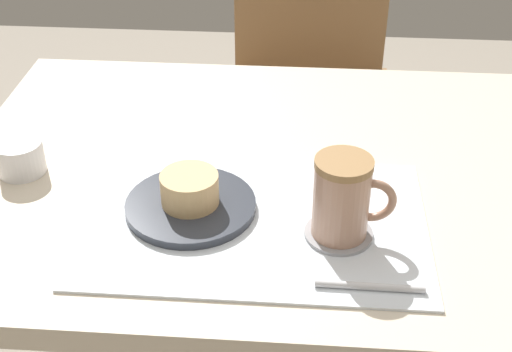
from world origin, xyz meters
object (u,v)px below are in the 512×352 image
at_px(pastry, 188,189).
at_px(coffee_mug, 342,197).
at_px(dining_table, 298,215).
at_px(sugar_bowl, 19,157).
at_px(pastry_plate, 189,206).
at_px(wooden_chair, 309,83).

relative_size(pastry, coffee_mug, 0.71).
bearing_deg(dining_table, sugar_bowl, -174.35).
bearing_deg(pastry_plate, coffee_mug, -11.53).
bearing_deg(coffee_mug, pastry_plate, 168.47).
relative_size(pastry_plate, coffee_mug, 1.61).
bearing_deg(dining_table, coffee_mug, -71.39).
xyz_separation_m(dining_table, sugar_bowl, (-0.41, -0.04, 0.11)).
bearing_deg(coffee_mug, sugar_bowl, 165.43).
xyz_separation_m(pastry, sugar_bowl, (-0.27, 0.08, -0.01)).
bearing_deg(pastry_plate, pastry, 0.00).
bearing_deg(pastry_plate, wooden_chair, 79.05).
height_order(pastry_plate, pastry, pastry).
bearing_deg(wooden_chair, coffee_mug, 90.19).
bearing_deg(sugar_bowl, coffee_mug, -14.57).
bearing_deg(pastry, coffee_mug, -11.53).
xyz_separation_m(wooden_chair, coffee_mug, (0.04, -0.88, 0.28)).
distance_m(pastry, sugar_bowl, 0.28).
xyz_separation_m(dining_table, wooden_chair, (0.01, 0.71, -0.12)).
distance_m(wooden_chair, sugar_bowl, 0.90).
distance_m(dining_table, coffee_mug, 0.23).
height_order(dining_table, sugar_bowl, sugar_bowl).
height_order(dining_table, coffee_mug, coffee_mug).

